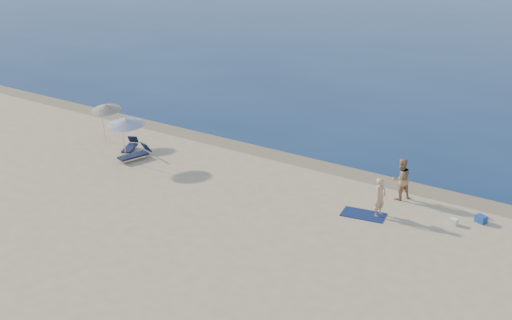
{
  "coord_description": "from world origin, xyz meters",
  "views": [
    {
      "loc": [
        14.24,
        -7.67,
        12.16
      ],
      "look_at": [
        -2.06,
        16.0,
        1.0
      ],
      "focal_mm": 45.0,
      "sensor_mm": 36.0,
      "label": 1
    }
  ],
  "objects_px": {
    "person_left": "(380,197)",
    "person_right": "(401,179)",
    "umbrella_near": "(126,121)",
    "blue_cooler": "(481,219)"
  },
  "relations": [
    {
      "from": "person_left",
      "to": "person_right",
      "type": "xyz_separation_m",
      "value": [
        0.04,
        2.13,
        0.1
      ]
    },
    {
      "from": "person_left",
      "to": "umbrella_near",
      "type": "relative_size",
      "value": 0.69
    },
    {
      "from": "person_left",
      "to": "umbrella_near",
      "type": "height_order",
      "value": "umbrella_near"
    },
    {
      "from": "person_left",
      "to": "person_right",
      "type": "height_order",
      "value": "person_right"
    },
    {
      "from": "person_left",
      "to": "blue_cooler",
      "type": "height_order",
      "value": "person_left"
    },
    {
      "from": "umbrella_near",
      "to": "blue_cooler",
      "type": "bearing_deg",
      "value": -11.32
    },
    {
      "from": "blue_cooler",
      "to": "umbrella_near",
      "type": "distance_m",
      "value": 17.7
    },
    {
      "from": "person_right",
      "to": "umbrella_near",
      "type": "distance_m",
      "value": 14.04
    },
    {
      "from": "person_left",
      "to": "umbrella_near",
      "type": "distance_m",
      "value": 13.62
    },
    {
      "from": "person_right",
      "to": "person_left",
      "type": "bearing_deg",
      "value": 31.99
    }
  ]
}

